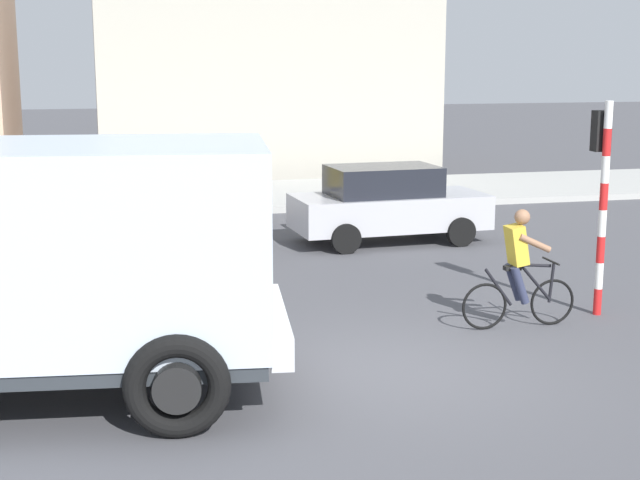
% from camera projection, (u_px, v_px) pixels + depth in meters
% --- Properties ---
extents(ground_plane, '(120.00, 120.00, 0.00)m').
position_uv_depth(ground_plane, '(391.00, 372.00, 11.56)').
color(ground_plane, '#4C4C51').
extents(sidewalk_far, '(80.00, 5.00, 0.16)m').
position_uv_depth(sidewalk_far, '(229.00, 197.00, 25.31)').
color(sidewalk_far, '#ADADA8').
rests_on(sidewalk_far, ground).
extents(truck_foreground, '(5.67, 3.29, 2.90)m').
position_uv_depth(truck_foreground, '(33.00, 256.00, 10.34)').
color(truck_foreground, silver).
rests_on(truck_foreground, ground).
extents(cyclist, '(1.73, 0.50, 1.72)m').
position_uv_depth(cyclist, '(519.00, 269.00, 13.31)').
color(cyclist, black).
rests_on(cyclist, ground).
extents(traffic_light_pole, '(0.24, 0.43, 3.20)m').
position_uv_depth(traffic_light_pole, '(602.00, 178.00, 13.82)').
color(traffic_light_pole, red).
rests_on(traffic_light_pole, ground).
extents(car_white_mid, '(4.10, 2.06, 1.60)m').
position_uv_depth(car_white_mid, '(388.00, 204.00, 19.45)').
color(car_white_mid, '#B7B7BC').
rests_on(car_white_mid, ground).
extents(car_far_side, '(4.14, 2.16, 1.60)m').
position_uv_depth(car_far_side, '(8.00, 202.00, 19.69)').
color(car_far_side, '#B7B7BC').
rests_on(car_far_side, ground).
extents(pedestrian_near_kerb, '(0.34, 0.22, 1.62)m').
position_uv_depth(pedestrian_near_kerb, '(263.00, 190.00, 21.19)').
color(pedestrian_near_kerb, '#2D334C').
rests_on(pedestrian_near_kerb, ground).
extents(building_mid_block, '(11.03, 7.28, 6.40)m').
position_uv_depth(building_mid_block, '(258.00, 74.00, 31.93)').
color(building_mid_block, '#B2AD9E').
rests_on(building_mid_block, ground).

